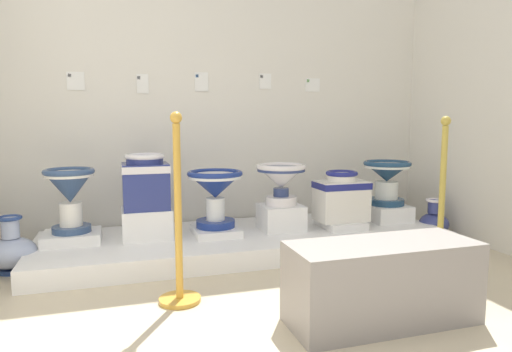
% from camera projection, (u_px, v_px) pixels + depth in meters
% --- Properties ---
extents(ground_plane, '(5.61, 5.33, 0.02)m').
position_uv_depth(ground_plane, '(325.00, 327.00, 2.16)').
color(ground_plane, beige).
extents(wall_back, '(3.81, 0.06, 2.84)m').
position_uv_depth(wall_back, '(228.00, 69.00, 3.79)').
color(wall_back, silver).
rests_on(wall_back, ground_plane).
extents(display_platform, '(3.05, 0.99, 0.14)m').
position_uv_depth(display_platform, '(247.00, 241.00, 3.43)').
color(display_platform, white).
rests_on(display_platform, ground_plane).
extents(plinth_block_squat_floral, '(0.38, 0.31, 0.08)m').
position_uv_depth(plinth_block_squat_floral, '(72.00, 237.00, 3.12)').
color(plinth_block_squat_floral, white).
rests_on(plinth_block_squat_floral, display_platform).
extents(antique_toilet_squat_floral, '(0.34, 0.34, 0.44)m').
position_uv_depth(antique_toilet_squat_floral, '(70.00, 190.00, 3.08)').
color(antique_toilet_squat_floral, '#344D78').
rests_on(antique_toilet_squat_floral, plinth_block_squat_floral).
extents(plinth_block_pale_glazed, '(0.35, 0.34, 0.21)m').
position_uv_depth(plinth_block_pale_glazed, '(147.00, 223.00, 3.26)').
color(plinth_block_pale_glazed, white).
rests_on(plinth_block_pale_glazed, display_platform).
extents(antique_toilet_pale_glazed, '(0.33, 0.32, 0.40)m').
position_uv_depth(antique_toilet_pale_glazed, '(145.00, 180.00, 3.23)').
color(antique_toilet_pale_glazed, navy).
rests_on(antique_toilet_pale_glazed, plinth_block_pale_glazed).
extents(plinth_block_central_ornate, '(0.33, 0.38, 0.06)m').
position_uv_depth(plinth_block_central_ornate, '(216.00, 231.00, 3.36)').
color(plinth_block_central_ornate, white).
rests_on(plinth_block_central_ornate, display_platform).
extents(antique_toilet_central_ornate, '(0.41, 0.41, 0.42)m').
position_uv_depth(antique_toilet_central_ornate, '(215.00, 188.00, 3.32)').
color(antique_toilet_central_ornate, navy).
rests_on(antique_toilet_central_ornate, plinth_block_central_ornate).
extents(plinth_block_broad_patterned, '(0.32, 0.30, 0.19)m').
position_uv_depth(plinth_block_broad_patterned, '(281.00, 217.00, 3.50)').
color(plinth_block_broad_patterned, white).
rests_on(plinth_block_broad_patterned, display_platform).
extents(antique_toilet_broad_patterned, '(0.39, 0.39, 0.32)m').
position_uv_depth(antique_toilet_broad_patterned, '(281.00, 177.00, 3.47)').
color(antique_toilet_broad_patterned, white).
rests_on(antique_toilet_broad_patterned, plinth_block_broad_patterned).
extents(plinth_block_leftmost, '(0.31, 0.35, 0.06)m').
position_uv_depth(plinth_block_leftmost, '(341.00, 224.00, 3.58)').
color(plinth_block_leftmost, white).
rests_on(plinth_block_leftmost, display_platform).
extents(antique_toilet_leftmost, '(0.40, 0.26, 0.40)m').
position_uv_depth(antique_toilet_leftmost, '(341.00, 196.00, 3.55)').
color(antique_toilet_leftmost, white).
rests_on(antique_toilet_leftmost, plinth_block_leftmost).
extents(plinth_block_tall_cobalt, '(0.33, 0.37, 0.14)m').
position_uv_depth(plinth_block_tall_cobalt, '(386.00, 212.00, 3.83)').
color(plinth_block_tall_cobalt, white).
rests_on(plinth_block_tall_cobalt, display_platform).
extents(antique_toilet_tall_cobalt, '(0.40, 0.40, 0.37)m').
position_uv_depth(antique_toilet_tall_cobalt, '(387.00, 176.00, 3.79)').
color(antique_toilet_tall_cobalt, navy).
rests_on(antique_toilet_tall_cobalt, plinth_block_tall_cobalt).
extents(info_placard_first, '(0.13, 0.01, 0.14)m').
position_uv_depth(info_placard_first, '(76.00, 81.00, 3.41)').
color(info_placard_first, white).
extents(info_placard_second, '(0.09, 0.01, 0.15)m').
position_uv_depth(info_placard_second, '(143.00, 84.00, 3.56)').
color(info_placard_second, white).
extents(info_placard_third, '(0.11, 0.01, 0.16)m').
position_uv_depth(info_placard_third, '(201.00, 82.00, 3.70)').
color(info_placard_third, white).
extents(info_placard_fourth, '(0.11, 0.01, 0.13)m').
position_uv_depth(info_placard_fourth, '(265.00, 81.00, 3.86)').
color(info_placard_fourth, white).
extents(info_placard_fifth, '(0.14, 0.01, 0.12)m').
position_uv_depth(info_placard_fifth, '(312.00, 85.00, 3.99)').
color(info_placard_fifth, white).
extents(decorative_vase_corner, '(0.31, 0.31, 0.37)m').
position_uv_depth(decorative_vase_corner, '(12.00, 251.00, 2.91)').
color(decorative_vase_corner, navy).
rests_on(decorative_vase_corner, ground_plane).
extents(decorative_vase_companion, '(0.24, 0.24, 0.33)m').
position_uv_depth(decorative_vase_companion, '(434.00, 221.00, 3.77)').
color(decorative_vase_companion, white).
rests_on(decorative_vase_companion, ground_plane).
extents(stanchion_post_near_left, '(0.23, 0.23, 1.03)m').
position_uv_depth(stanchion_post_near_left, '(179.00, 241.00, 2.41)').
color(stanchion_post_near_left, gold).
rests_on(stanchion_post_near_left, ground_plane).
extents(stanchion_post_near_right, '(0.26, 0.26, 1.01)m').
position_uv_depth(stanchion_post_near_right, '(440.00, 225.00, 2.97)').
color(stanchion_post_near_right, gold).
rests_on(stanchion_post_near_right, ground_plane).
extents(museum_bench, '(0.93, 0.36, 0.40)m').
position_uv_depth(museum_bench, '(382.00, 282.00, 2.18)').
color(museum_bench, gray).
rests_on(museum_bench, ground_plane).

